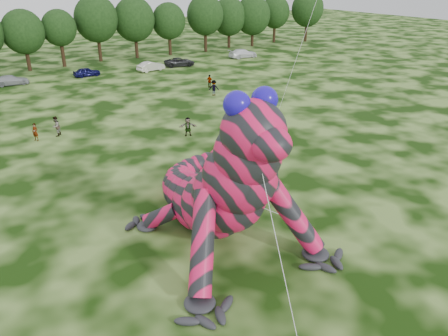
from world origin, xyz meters
name	(u,v)px	position (x,y,z in m)	size (l,w,h in m)	color
ground	(313,235)	(0.00, 0.00, 0.00)	(240.00, 240.00, 0.00)	#16330A
inflatable_gecko	(202,154)	(-4.83, 4.23, 4.66)	(15.69, 18.64, 9.32)	#E61652
tree_8	(25,40)	(-4.22, 56.99, 4.47)	(6.14, 5.53, 8.94)	black
tree_9	(61,38)	(1.06, 57.35, 4.34)	(5.27, 4.74, 8.68)	black
tree_10	(97,29)	(7.40, 58.58, 5.25)	(7.09, 6.38, 10.50)	black
tree_11	(135,28)	(13.79, 58.20, 5.03)	(7.01, 6.31, 10.07)	black
tree_12	(169,29)	(20.01, 57.74, 4.49)	(5.99, 5.39, 8.97)	black
tree_13	(205,23)	(27.13, 57.13, 5.06)	(6.83, 6.15, 10.13)	black
tree_14	(229,23)	(33.46, 58.72, 4.70)	(6.82, 6.14, 9.40)	black
tree_15	(253,21)	(38.47, 57.77, 4.82)	(7.17, 6.45, 9.63)	black
tree_16	(275,19)	(45.45, 59.37, 4.69)	(6.26, 5.63, 9.37)	black
tree_17	(307,16)	(51.95, 56.66, 5.15)	(6.98, 6.28, 10.30)	black
car_3	(11,80)	(-8.16, 48.64, 0.64)	(1.79, 4.41, 1.28)	#9EA2A7
car_4	(87,72)	(1.86, 48.26, 0.64)	(1.51, 3.76, 1.28)	#0E0E46
car_5	(151,66)	(11.13, 46.64, 0.71)	(1.51, 4.33, 1.43)	beige
car_6	(180,62)	(16.53, 47.53, 0.67)	(2.22, 4.82, 1.34)	#262628
car_7	(243,53)	(29.26, 48.02, 0.75)	(2.11, 5.19, 1.50)	white
spectator_2	(214,88)	(11.56, 29.29, 0.94)	(1.22, 0.70, 1.89)	gray
spectator_0	(35,132)	(-9.98, 24.86, 0.80)	(0.59, 0.38, 1.61)	gray
spectator_5	(188,127)	(2.03, 18.53, 0.87)	(1.62, 0.51, 1.74)	gray
spectator_3	(210,81)	(13.22, 32.98, 0.84)	(0.98, 0.41, 1.67)	gray
spectator_1	(56,126)	(-8.12, 25.09, 0.92)	(0.90, 0.70, 1.84)	gray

